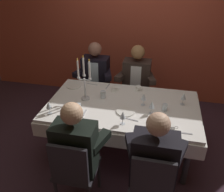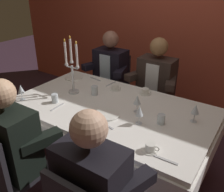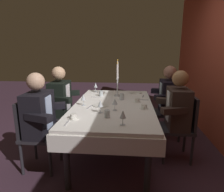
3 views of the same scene
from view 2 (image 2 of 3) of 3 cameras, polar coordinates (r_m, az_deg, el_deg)
name	(u,v)px [view 2 (image 2 of 3)]	position (r m, az deg, el deg)	size (l,w,h in m)	color
ground_plane	(111,166)	(2.78, -0.23, -15.87)	(12.00, 12.00, 0.00)	#3D2734
back_wall	(179,18)	(3.60, 15.35, 17.09)	(6.00, 0.12, 2.70)	#BB4A34
dining_table	(111,117)	(2.41, -0.25, -4.80)	(1.94, 1.14, 0.74)	white
candelabra	(72,70)	(2.56, -9.23, 5.91)	(0.19, 0.11, 0.61)	silver
dinner_plate_0	(107,114)	(2.20, -1.15, -4.28)	(0.23, 0.23, 0.01)	white
dinner_plate_1	(74,78)	(3.04, -8.86, 4.27)	(0.21, 0.21, 0.01)	white
wine_glass_0	(137,100)	(2.22, 5.89, -1.00)	(0.07, 0.07, 0.16)	silver
wine_glass_1	(90,116)	(1.97, -5.14, -4.60)	(0.07, 0.07, 0.16)	silver
wine_glass_2	(195,110)	(2.17, 18.82, -3.03)	(0.07, 0.07, 0.16)	silver
wine_glass_3	(21,89)	(2.58, -20.43, 1.47)	(0.07, 0.07, 0.16)	silver
wine_glass_4	(139,112)	(2.04, 6.40, -3.62)	(0.07, 0.07, 0.16)	silver
water_tumbler_0	(55,98)	(2.46, -13.14, -0.50)	(0.07, 0.07, 0.09)	silver
water_tumbler_1	(95,90)	(2.56, -4.07, 1.32)	(0.07, 0.07, 0.10)	silver
water_tumbler_2	(161,119)	(2.10, 11.34, -5.30)	(0.06, 0.06, 0.09)	silver
coffee_cup_0	(150,147)	(1.79, 8.92, -11.74)	(0.13, 0.12, 0.06)	white
coffee_cup_1	(145,92)	(2.60, 7.72, 1.03)	(0.13, 0.12, 0.06)	white
coffee_cup_2	(115,87)	(2.68, 0.80, 2.04)	(0.13, 0.12, 0.06)	white
knife_0	(105,125)	(2.06, -1.61, -6.69)	(0.19, 0.02, 0.01)	#B7B7BC
fork_1	(111,84)	(2.82, -0.27, 2.81)	(0.17, 0.02, 0.01)	#B7B7BC
fork_2	(57,107)	(2.38, -12.63, -2.51)	(0.17, 0.02, 0.01)	#B7B7BC
spoon_3	(166,160)	(1.75, 12.41, -14.32)	(0.17, 0.02, 0.01)	#B7B7BC
spoon_4	(95,79)	(2.97, -3.87, 3.94)	(0.17, 0.02, 0.01)	#B7B7BC
seated_diner_0	(111,69)	(3.33, -0.25, 6.37)	(0.63, 0.48, 1.24)	#28262C
seated_diner_1	(10,142)	(2.03, -22.55, -9.77)	(0.63, 0.48, 1.24)	#28262C
seated_diner_2	(156,79)	(3.03, 10.29, 3.91)	(0.63, 0.48, 1.24)	#28262C
seated_diner_3	(91,185)	(1.56, -4.91, -19.96)	(0.63, 0.48, 1.24)	#28262C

